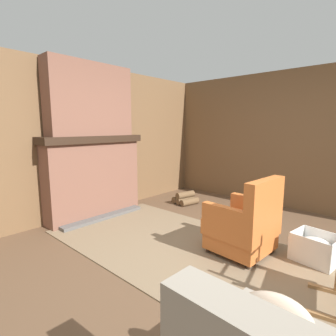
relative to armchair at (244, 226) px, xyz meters
The scene contains 11 objects.
ground_plane 0.54m from the armchair, 92.54° to the right, with size 14.00×14.00×0.00m, color brown.
wood_panel_wall_left 2.84m from the armchair, behind, with size 0.06×5.84×2.48m.
wood_panel_wall_back 2.41m from the armchair, 89.88° to the left, with size 5.84×0.09×2.48m.
fireplace_hearth 2.51m from the armchair, behind, with size 0.56×1.69×1.34m.
chimney_breast 2.94m from the armchair, behind, with size 0.30×1.40×1.12m.
area_rug 0.69m from the armchair, 142.62° to the right, with size 3.81×1.85×0.01m.
armchair is the anchor object (origin of this frame).
firewood_stack 2.14m from the armchair, 147.03° to the left, with size 0.46×0.46×0.24m.
laundry_basket 0.78m from the armchair, 27.92° to the left, with size 0.49×0.44×0.32m.
oil_lamp_vase 2.91m from the armchair, 157.75° to the right, with size 0.12×0.12×0.23m.
storage_case 2.73m from the armchair, behind, with size 0.16×0.23×0.14m.
Camera 1 is at (1.30, -2.32, 1.48)m, focal length 28.00 mm.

